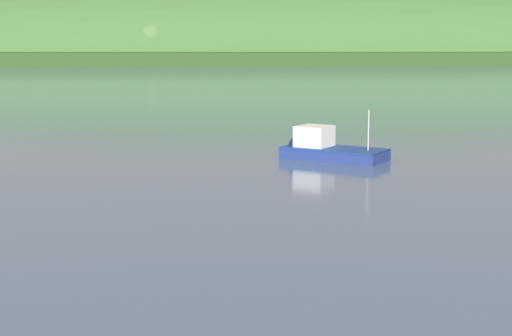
% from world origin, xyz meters
% --- Properties ---
extents(far_shoreline_hill, '(580.99, 112.12, 53.21)m').
position_xyz_m(far_shoreline_hill, '(47.46, 251.48, 0.11)').
color(far_shoreline_hill, '#27431B').
rests_on(far_shoreline_hill, ground).
extents(fishing_boat_moored, '(5.66, 5.03, 3.47)m').
position_xyz_m(fishing_boat_moored, '(1.80, 42.56, 0.27)').
color(fishing_boat_moored, navy).
rests_on(fishing_boat_moored, ground).
extents(mooring_buoy_midchannel, '(0.79, 0.79, 0.87)m').
position_xyz_m(mooring_buoy_midchannel, '(3.45, 51.51, 0.00)').
color(mooring_buoy_midchannel, '#EA5B19').
rests_on(mooring_buoy_midchannel, ground).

